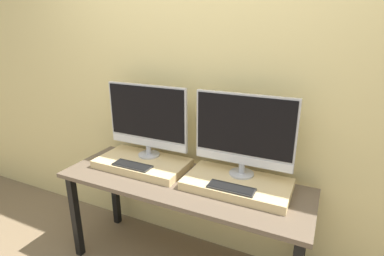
% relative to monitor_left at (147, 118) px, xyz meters
% --- Properties ---
extents(wall_back, '(8.00, 0.04, 2.60)m').
position_rel_monitor_left_xyz_m(wall_back, '(0.36, 0.20, 0.23)').
color(wall_back, '#DBC684').
rests_on(wall_back, ground_plane).
extents(workbench, '(1.70, 0.58, 0.72)m').
position_rel_monitor_left_xyz_m(workbench, '(0.36, -0.16, -0.43)').
color(workbench, brown).
rests_on(workbench, ground_plane).
extents(wooden_riser_left, '(0.67, 0.36, 0.06)m').
position_rel_monitor_left_xyz_m(wooden_riser_left, '(0.00, -0.09, -0.32)').
color(wooden_riser_left, '#D6B77F').
rests_on(wooden_riser_left, workbench).
extents(monitor_left, '(0.65, 0.16, 0.54)m').
position_rel_monitor_left_xyz_m(monitor_left, '(0.00, 0.00, 0.00)').
color(monitor_left, '#B2B2B7').
rests_on(monitor_left, wooden_riser_left).
extents(keyboard_left, '(0.29, 0.10, 0.01)m').
position_rel_monitor_left_xyz_m(keyboard_left, '(0.00, -0.21, -0.29)').
color(keyboard_left, '#2D2D2D').
rests_on(keyboard_left, wooden_riser_left).
extents(wooden_riser_right, '(0.67, 0.36, 0.06)m').
position_rel_monitor_left_xyz_m(wooden_riser_right, '(0.73, -0.09, -0.32)').
color(wooden_riser_right, '#D6B77F').
rests_on(wooden_riser_right, workbench).
extents(monitor_right, '(0.65, 0.16, 0.54)m').
position_rel_monitor_left_xyz_m(monitor_right, '(0.73, 0.00, 0.00)').
color(monitor_right, '#B2B2B7').
rests_on(monitor_right, wooden_riser_right).
extents(keyboard_right, '(0.29, 0.10, 0.01)m').
position_rel_monitor_left_xyz_m(keyboard_right, '(0.73, -0.21, -0.29)').
color(keyboard_right, '#2D2D2D').
rests_on(keyboard_right, wooden_riser_right).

